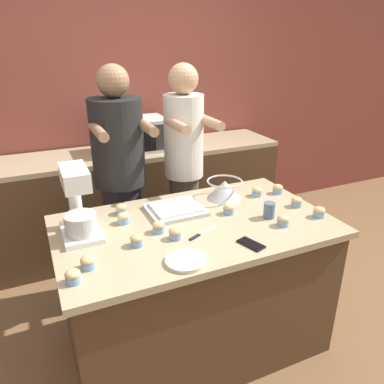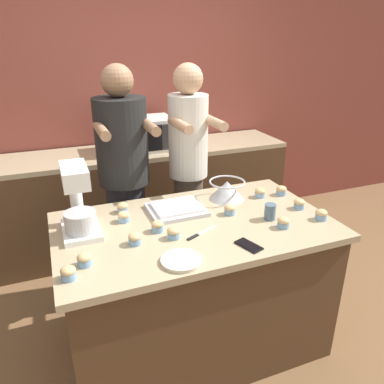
# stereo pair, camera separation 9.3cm
# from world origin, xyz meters

# --- Properties ---
(ground_plane) EXTENTS (16.00, 16.00, 0.00)m
(ground_plane) POSITION_xyz_m (0.00, 0.00, 0.00)
(ground_plane) COLOR brown
(back_wall) EXTENTS (10.00, 0.06, 2.70)m
(back_wall) POSITION_xyz_m (0.00, 1.77, 1.35)
(back_wall) COLOR brown
(back_wall) RESTS_ON ground_plane
(island_counter) EXTENTS (1.59, 0.93, 0.88)m
(island_counter) POSITION_xyz_m (0.00, 0.00, 0.44)
(island_counter) COLOR #4C331E
(island_counter) RESTS_ON ground_plane
(back_counter) EXTENTS (2.80, 0.60, 0.94)m
(back_counter) POSITION_xyz_m (0.00, 1.42, 0.47)
(back_counter) COLOR #4C331E
(back_counter) RESTS_ON ground_plane
(person_left) EXTENTS (0.37, 0.52, 1.73)m
(person_left) POSITION_xyz_m (-0.26, 0.69, 0.91)
(person_left) COLOR #232328
(person_left) RESTS_ON ground_plane
(person_right) EXTENTS (0.31, 0.48, 1.72)m
(person_right) POSITION_xyz_m (0.23, 0.69, 0.93)
(person_right) COLOR brown
(person_right) RESTS_ON ground_plane
(stand_mixer) EXTENTS (0.20, 0.30, 0.39)m
(stand_mixer) POSITION_xyz_m (-0.62, 0.13, 1.06)
(stand_mixer) COLOR white
(stand_mixer) RESTS_ON island_counter
(mixing_bowl) EXTENTS (0.24, 0.24, 0.13)m
(mixing_bowl) POSITION_xyz_m (0.33, 0.25, 0.95)
(mixing_bowl) COLOR #BCBCC1
(mixing_bowl) RESTS_ON island_counter
(baking_tray) EXTENTS (0.34, 0.29, 0.04)m
(baking_tray) POSITION_xyz_m (-0.05, 0.19, 0.90)
(baking_tray) COLOR #BCBCC1
(baking_tray) RESTS_ON island_counter
(microwave_oven) EXTENTS (0.56, 0.37, 0.28)m
(microwave_oven) POSITION_xyz_m (0.06, 1.42, 1.08)
(microwave_oven) COLOR silver
(microwave_oven) RESTS_ON back_counter
(cell_phone) EXTENTS (0.11, 0.16, 0.01)m
(cell_phone) POSITION_xyz_m (0.16, -0.34, 0.89)
(cell_phone) COLOR black
(cell_phone) RESTS_ON island_counter
(drinking_glass) EXTENTS (0.07, 0.07, 0.10)m
(drinking_glass) POSITION_xyz_m (0.43, -0.11, 0.93)
(drinking_glass) COLOR slate
(drinking_glass) RESTS_ON island_counter
(small_plate) EXTENTS (0.20, 0.20, 0.02)m
(small_plate) POSITION_xyz_m (-0.21, -0.35, 0.89)
(small_plate) COLOR beige
(small_plate) RESTS_ON island_counter
(knife) EXTENTS (0.21, 0.11, 0.01)m
(knife) POSITION_xyz_m (-0.02, -0.13, 0.89)
(knife) COLOR #BCBCC1
(knife) RESTS_ON island_counter
(cupcake_0) EXTENTS (0.07, 0.07, 0.07)m
(cupcake_0) POSITION_xyz_m (-0.38, 0.17, 0.92)
(cupcake_0) COLOR #759EC6
(cupcake_0) RESTS_ON island_counter
(cupcake_1) EXTENTS (0.07, 0.07, 0.07)m
(cupcake_1) POSITION_xyz_m (0.24, 0.04, 0.92)
(cupcake_1) COLOR #759EC6
(cupcake_1) RESTS_ON island_counter
(cupcake_2) EXTENTS (0.07, 0.07, 0.07)m
(cupcake_2) POSITION_xyz_m (0.69, -0.05, 0.92)
(cupcake_2) COLOR #759EC6
(cupcake_2) RESTS_ON island_counter
(cupcake_3) EXTENTS (0.07, 0.07, 0.07)m
(cupcake_3) POSITION_xyz_m (0.71, -0.23, 0.92)
(cupcake_3) COLOR #759EC6
(cupcake_3) RESTS_ON island_counter
(cupcake_4) EXTENTS (0.07, 0.07, 0.07)m
(cupcake_4) POSITION_xyz_m (-0.73, -0.29, 0.92)
(cupcake_4) COLOR #759EC6
(cupcake_4) RESTS_ON island_counter
(cupcake_5) EXTENTS (0.07, 0.07, 0.07)m
(cupcake_5) POSITION_xyz_m (0.55, 0.20, 0.92)
(cupcake_5) COLOR #759EC6
(cupcake_5) RESTS_ON island_counter
(cupcake_6) EXTENTS (0.07, 0.07, 0.07)m
(cupcake_6) POSITION_xyz_m (-0.17, -0.12, 0.92)
(cupcake_6) COLOR #759EC6
(cupcake_6) RESTS_ON island_counter
(cupcake_7) EXTENTS (0.07, 0.07, 0.07)m
(cupcake_7) POSITION_xyz_m (0.45, -0.23, 0.92)
(cupcake_7) COLOR #759EC6
(cupcake_7) RESTS_ON island_counter
(cupcake_8) EXTENTS (0.07, 0.07, 0.07)m
(cupcake_8) POSITION_xyz_m (-0.36, 0.30, 0.92)
(cupcake_8) COLOR #759EC6
(cupcake_8) RESTS_ON island_counter
(cupcake_9) EXTENTS (0.07, 0.07, 0.07)m
(cupcake_9) POSITION_xyz_m (-0.23, -0.01, 0.92)
(cupcake_9) COLOR #759EC6
(cupcake_9) RESTS_ON island_counter
(cupcake_10) EXTENTS (0.07, 0.07, 0.07)m
(cupcake_10) POSITION_xyz_m (0.71, 0.18, 0.92)
(cupcake_10) COLOR #759EC6
(cupcake_10) RESTS_ON island_counter
(cupcake_11) EXTENTS (0.07, 0.07, 0.07)m
(cupcake_11) POSITION_xyz_m (-0.65, -0.21, 0.92)
(cupcake_11) COLOR #759EC6
(cupcake_11) RESTS_ON island_counter
(cupcake_12) EXTENTS (0.07, 0.07, 0.07)m
(cupcake_12) POSITION_xyz_m (-0.38, -0.10, 0.92)
(cupcake_12) COLOR #759EC6
(cupcake_12) RESTS_ON island_counter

